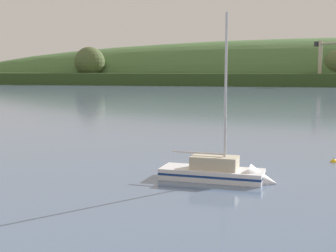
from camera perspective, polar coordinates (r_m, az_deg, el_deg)
dockside_crane at (r=201.70m, az=17.54°, el=6.91°), size 8.02×10.66×17.88m
sailboat_midwater_white at (r=31.11m, az=6.62°, el=-5.98°), size 7.53×2.81×11.58m
mooring_buoy_foreground at (r=39.02m, az=18.97°, el=-4.04°), size 0.46×0.46×0.54m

